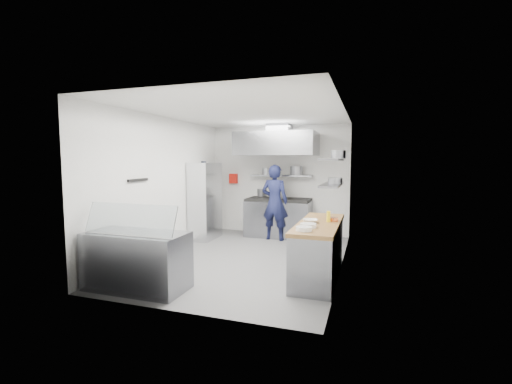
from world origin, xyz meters
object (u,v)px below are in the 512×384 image
(gas_range, at_px, (278,219))
(wire_rack, at_px, (205,201))
(display_case, at_px, (137,261))
(chef, at_px, (275,202))

(gas_range, bearing_deg, wire_rack, -153.81)
(display_case, bearing_deg, wire_rack, 99.13)
(chef, bearing_deg, display_case, 79.37)
(chef, xyz_separation_m, wire_rack, (-1.64, -0.41, 0.02))
(display_case, bearing_deg, chef, 73.37)
(gas_range, distance_m, display_case, 4.25)
(chef, xyz_separation_m, display_case, (-1.11, -3.71, -0.48))
(gas_range, distance_m, chef, 0.60)
(wire_rack, height_order, display_case, wire_rack)
(chef, distance_m, display_case, 3.90)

